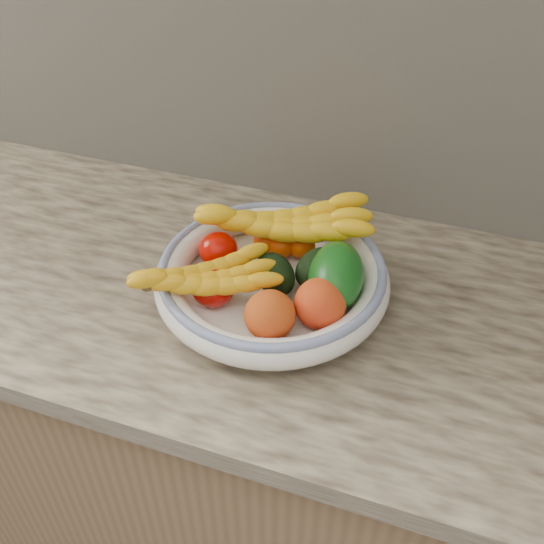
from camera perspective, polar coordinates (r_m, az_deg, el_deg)
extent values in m
cube|color=brown|center=(1.41, 0.28, -16.18)|extent=(2.40, 0.62, 0.86)
cube|color=tan|center=(1.06, 0.35, -2.63)|extent=(2.44, 0.66, 0.04)
cube|color=#BEB6A2|center=(1.17, 5.51, 17.19)|extent=(2.40, 0.02, 0.50)
cylinder|color=white|center=(1.03, 0.00, -2.21)|extent=(0.13, 0.13, 0.02)
cylinder|color=white|center=(1.02, 0.00, -1.63)|extent=(0.32, 0.32, 0.01)
torus|color=white|center=(1.00, 0.00, -0.52)|extent=(0.39, 0.39, 0.05)
torus|color=#324A8E|center=(0.99, 0.00, 0.44)|extent=(0.37, 0.37, 0.02)
ellipsoid|color=#F54F05|center=(1.07, -0.45, 2.96)|extent=(0.06, 0.06, 0.05)
ellipsoid|color=#F85905|center=(1.07, 2.76, 2.59)|extent=(0.06, 0.06, 0.05)
ellipsoid|color=#EB5004|center=(1.06, 0.91, 2.57)|extent=(0.06, 0.06, 0.05)
ellipsoid|color=#C70A00|center=(1.04, -5.07, 2.12)|extent=(0.09, 0.09, 0.06)
ellipsoid|color=#AE0B05|center=(0.97, -5.57, -1.42)|extent=(0.09, 0.09, 0.06)
ellipsoid|color=black|center=(0.99, 0.25, -0.20)|extent=(0.11, 0.11, 0.06)
ellipsoid|color=black|center=(1.00, 4.28, 0.35)|extent=(0.09, 0.11, 0.06)
ellipsoid|color=#0E4F11|center=(0.97, 6.03, -0.39)|extent=(0.14, 0.16, 0.12)
ellipsoid|color=orange|center=(0.91, -0.20, -4.09)|extent=(0.10, 0.10, 0.08)
ellipsoid|color=orange|center=(0.93, 4.54, -2.98)|extent=(0.08, 0.08, 0.08)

